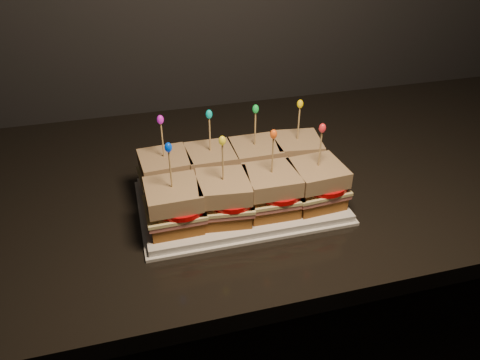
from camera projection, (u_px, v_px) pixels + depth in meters
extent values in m
cube|color=black|center=(159.00, 340.00, 1.21)|extent=(2.42, 0.70, 0.88)
cube|color=black|center=(139.00, 195.00, 0.96)|extent=(2.46, 0.74, 0.04)
cube|color=white|center=(240.00, 200.00, 0.90)|extent=(0.37, 0.23, 0.02)
cube|color=white|center=(240.00, 203.00, 0.90)|extent=(0.38, 0.24, 0.01)
cube|color=brown|center=(167.00, 186.00, 0.90)|extent=(0.09, 0.09, 0.02)
cube|color=#BE645F|center=(166.00, 179.00, 0.89)|extent=(0.10, 0.10, 0.01)
cube|color=beige|center=(166.00, 176.00, 0.89)|extent=(0.11, 0.10, 0.01)
cylinder|color=red|center=(173.00, 173.00, 0.88)|extent=(0.09, 0.09, 0.01)
cube|color=brown|center=(165.00, 164.00, 0.87)|extent=(0.10, 0.10, 0.03)
cylinder|color=tan|center=(163.00, 142.00, 0.85)|extent=(0.00, 0.00, 0.09)
ellipsoid|color=#D516D6|center=(160.00, 120.00, 0.82)|extent=(0.01, 0.01, 0.02)
cube|color=brown|center=(212.00, 180.00, 0.92)|extent=(0.09, 0.09, 0.02)
cube|color=#BE645F|center=(211.00, 173.00, 0.91)|extent=(0.10, 0.09, 0.01)
cube|color=beige|center=(211.00, 170.00, 0.91)|extent=(0.10, 0.10, 0.01)
cylinder|color=red|center=(218.00, 167.00, 0.90)|extent=(0.09, 0.09, 0.01)
cube|color=brown|center=(211.00, 157.00, 0.89)|extent=(0.09, 0.09, 0.03)
cylinder|color=tan|center=(210.00, 136.00, 0.87)|extent=(0.00, 0.00, 0.09)
ellipsoid|color=#03B4AB|center=(209.00, 114.00, 0.84)|extent=(0.01, 0.01, 0.02)
cube|color=brown|center=(254.00, 174.00, 0.94)|extent=(0.09, 0.09, 0.02)
cube|color=#BE645F|center=(254.00, 167.00, 0.93)|extent=(0.10, 0.09, 0.01)
cube|color=beige|center=(255.00, 164.00, 0.92)|extent=(0.10, 0.10, 0.01)
cylinder|color=red|center=(261.00, 161.00, 0.92)|extent=(0.09, 0.09, 0.01)
cube|color=brown|center=(255.00, 152.00, 0.91)|extent=(0.09, 0.09, 0.03)
cylinder|color=tan|center=(255.00, 131.00, 0.89)|extent=(0.00, 0.00, 0.09)
ellipsoid|color=green|center=(256.00, 109.00, 0.86)|extent=(0.01, 0.01, 0.02)
cube|color=brown|center=(295.00, 168.00, 0.96)|extent=(0.10, 0.10, 0.02)
cube|color=#BE645F|center=(296.00, 161.00, 0.95)|extent=(0.11, 0.11, 0.01)
cube|color=beige|center=(296.00, 158.00, 0.94)|extent=(0.11, 0.11, 0.01)
cylinder|color=red|center=(303.00, 155.00, 0.94)|extent=(0.09, 0.09, 0.01)
cube|color=brown|center=(297.00, 146.00, 0.93)|extent=(0.10, 0.10, 0.03)
cylinder|color=tan|center=(299.00, 125.00, 0.90)|extent=(0.00, 0.00, 0.09)
ellipsoid|color=yellow|center=(300.00, 104.00, 0.88)|extent=(0.01, 0.01, 0.02)
cube|color=brown|center=(175.00, 218.00, 0.81)|extent=(0.09, 0.09, 0.02)
cube|color=#BE645F|center=(174.00, 211.00, 0.81)|extent=(0.10, 0.10, 0.01)
cube|color=beige|center=(174.00, 207.00, 0.80)|extent=(0.10, 0.10, 0.01)
cylinder|color=red|center=(181.00, 205.00, 0.80)|extent=(0.09, 0.09, 0.01)
cube|color=brown|center=(173.00, 194.00, 0.79)|extent=(0.09, 0.09, 0.03)
cylinder|color=tan|center=(171.00, 172.00, 0.76)|extent=(0.00, 0.00, 0.09)
ellipsoid|color=#023AE2|center=(168.00, 147.00, 0.74)|extent=(0.01, 0.01, 0.02)
cube|color=brown|center=(224.00, 210.00, 0.83)|extent=(0.10, 0.10, 0.02)
cube|color=#BE645F|center=(224.00, 203.00, 0.82)|extent=(0.11, 0.10, 0.01)
cube|color=beige|center=(224.00, 200.00, 0.82)|extent=(0.11, 0.11, 0.01)
cylinder|color=red|center=(231.00, 197.00, 0.81)|extent=(0.09, 0.09, 0.01)
cube|color=brown|center=(223.00, 187.00, 0.81)|extent=(0.10, 0.10, 0.03)
cylinder|color=tan|center=(223.00, 164.00, 0.78)|extent=(0.00, 0.00, 0.09)
ellipsoid|color=yellow|center=(222.00, 141.00, 0.76)|extent=(0.01, 0.01, 0.02)
cube|color=brown|center=(271.00, 203.00, 0.85)|extent=(0.09, 0.09, 0.02)
cube|color=#BE645F|center=(271.00, 196.00, 0.84)|extent=(0.10, 0.10, 0.01)
cube|color=beige|center=(271.00, 193.00, 0.84)|extent=(0.10, 0.10, 0.01)
cylinder|color=red|center=(279.00, 190.00, 0.83)|extent=(0.09, 0.09, 0.01)
cube|color=brown|center=(272.00, 180.00, 0.83)|extent=(0.09, 0.09, 0.03)
cylinder|color=tan|center=(273.00, 158.00, 0.80)|extent=(0.00, 0.00, 0.09)
ellipsoid|color=#ED5314|center=(274.00, 134.00, 0.78)|extent=(0.01, 0.01, 0.02)
cube|color=brown|center=(315.00, 196.00, 0.87)|extent=(0.09, 0.09, 0.02)
cube|color=#BE645F|center=(316.00, 189.00, 0.86)|extent=(0.10, 0.10, 0.01)
cube|color=beige|center=(316.00, 186.00, 0.86)|extent=(0.11, 0.10, 0.01)
cylinder|color=red|center=(324.00, 183.00, 0.85)|extent=(0.09, 0.09, 0.01)
cube|color=brown|center=(318.00, 173.00, 0.84)|extent=(0.10, 0.10, 0.03)
cylinder|color=tan|center=(320.00, 151.00, 0.82)|extent=(0.00, 0.00, 0.09)
ellipsoid|color=red|center=(322.00, 128.00, 0.79)|extent=(0.01, 0.01, 0.02)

